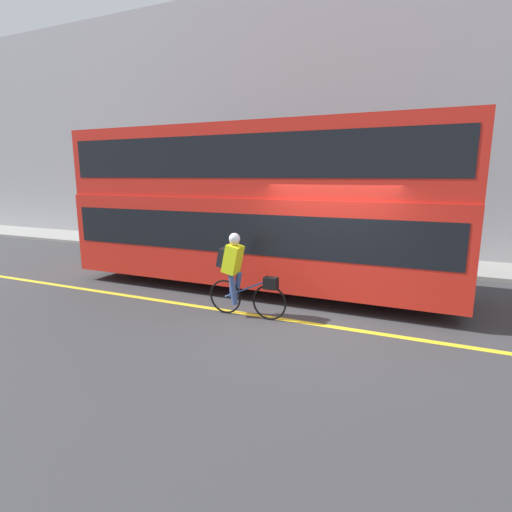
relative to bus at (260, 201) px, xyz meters
name	(u,v)px	position (x,y,z in m)	size (l,w,h in m)	color
ground_plane	(319,323)	(1.98, -1.86, -2.08)	(80.00, 80.00, 0.00)	#38383A
road_center_line	(318,324)	(1.98, -1.93, -2.07)	(50.00, 0.14, 0.01)	yellow
sidewalk_curb	(367,261)	(1.98, 3.93, -2.03)	(60.00, 2.22, 0.10)	gray
building_facade	(381,117)	(1.98, 5.19, 2.43)	(60.00, 0.30, 9.02)	#9E9EA3
bus	(260,201)	(0.00, 0.00, 0.00)	(9.00, 2.55, 3.75)	black
cyclist_on_bike	(238,272)	(0.44, -2.05, -1.21)	(1.61, 0.32, 1.61)	black
trash_bin	(157,232)	(-6.01, 3.82, -1.57)	(0.59, 0.59, 0.81)	#194C23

